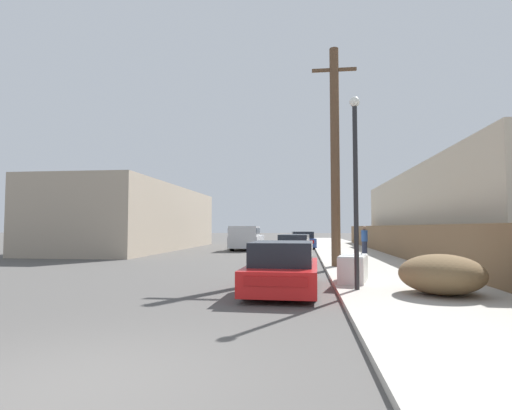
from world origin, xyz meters
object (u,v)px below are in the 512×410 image
(street_lamp, at_px, (356,177))
(brush_pile, at_px, (442,274))
(discarded_fridge, at_px, (353,268))
(pedestrian, at_px, (364,240))
(pickup_truck, at_px, (246,238))
(utility_pole, at_px, (335,154))
(car_parked_mid, at_px, (294,247))
(parked_sports_car_red, at_px, (283,269))
(car_parked_far, at_px, (302,240))

(street_lamp, relative_size, brush_pile, 2.49)
(discarded_fridge, height_order, pedestrian, pedestrian)
(discarded_fridge, xyz_separation_m, brush_pile, (1.77, -2.02, 0.09))
(pickup_truck, xyz_separation_m, utility_pole, (5.48, -12.76, 3.76))
(car_parked_mid, height_order, brush_pile, car_parked_mid)
(brush_pile, xyz_separation_m, pedestrian, (0.12, 12.70, 0.36))
(car_parked_mid, distance_m, pickup_truck, 7.76)
(parked_sports_car_red, height_order, pickup_truck, pickup_truck)
(utility_pole, bearing_deg, discarded_fridge, -88.29)
(utility_pole, bearing_deg, parked_sports_car_red, -107.34)
(street_lamp, xyz_separation_m, brush_pile, (1.86, -0.50, -2.36))
(discarded_fridge, height_order, street_lamp, street_lamp)
(street_lamp, bearing_deg, pickup_truck, 106.38)
(brush_pile, bearing_deg, pickup_truck, 110.96)
(car_parked_far, height_order, utility_pole, utility_pole)
(car_parked_mid, distance_m, pedestrian, 3.85)
(parked_sports_car_red, xyz_separation_m, pedestrian, (3.83, 12.00, 0.36))
(car_parked_mid, bearing_deg, discarded_fridge, -75.66)
(brush_pile, bearing_deg, car_parked_mid, 106.58)
(discarded_fridge, xyz_separation_m, utility_pole, (-0.13, 4.47, 4.14))
(pickup_truck, relative_size, street_lamp, 1.11)
(car_parked_mid, xyz_separation_m, utility_pole, (1.80, -5.93, 4.04))
(street_lamp, distance_m, brush_pile, 3.05)
(discarded_fridge, relative_size, utility_pole, 0.19)
(car_parked_mid, bearing_deg, utility_pole, -69.32)
(discarded_fridge, relative_size, brush_pile, 0.88)
(car_parked_mid, xyz_separation_m, car_parked_far, (0.40, 9.95, 0.02))
(car_parked_mid, bearing_deg, brush_pile, -69.61)
(parked_sports_car_red, bearing_deg, car_parked_far, 90.79)
(parked_sports_car_red, relative_size, street_lamp, 0.89)
(discarded_fridge, height_order, car_parked_mid, car_parked_mid)
(pedestrian, bearing_deg, pickup_truck, 138.84)
(brush_pile, bearing_deg, parked_sports_car_red, 169.34)
(discarded_fridge, height_order, car_parked_far, car_parked_far)
(utility_pole, distance_m, brush_pile, 7.89)
(discarded_fridge, distance_m, utility_pole, 6.10)
(car_parked_far, relative_size, pickup_truck, 0.80)
(car_parked_mid, height_order, pickup_truck, pickup_truck)
(pickup_truck, distance_m, street_lamp, 19.66)
(pickup_truck, bearing_deg, street_lamp, 105.87)
(pickup_truck, relative_size, utility_pole, 0.61)
(utility_pole, relative_size, pedestrian, 5.49)
(utility_pole, xyz_separation_m, street_lamp, (0.04, -6.00, -1.69))
(car_parked_far, relative_size, utility_pole, 0.49)
(utility_pole, bearing_deg, pickup_truck, 113.23)
(car_parked_far, bearing_deg, brush_pile, -85.30)
(discarded_fridge, bearing_deg, car_parked_far, 107.17)
(parked_sports_car_red, height_order, car_parked_far, car_parked_far)
(parked_sports_car_red, xyz_separation_m, street_lamp, (1.85, -0.20, 2.36))
(pickup_truck, bearing_deg, utility_pole, 112.71)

